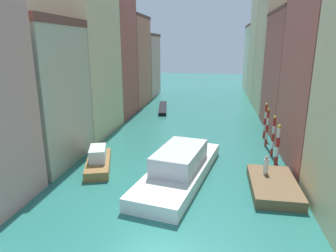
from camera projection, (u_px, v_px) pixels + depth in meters
name	position (u px, v px, depth m)	size (l,w,h in m)	color
ground_plane	(191.00, 129.00, 38.65)	(154.00, 154.00, 0.00)	#28756B
building_left_1	(34.00, 93.00, 26.52)	(7.15, 8.75, 12.83)	#BCB299
building_left_2	(78.00, 43.00, 34.48)	(7.15, 10.49, 21.51)	beige
building_left_3	(107.00, 47.00, 43.51)	(7.15, 8.23, 20.28)	#B25147
building_left_4	(126.00, 61.00, 52.84)	(7.15, 9.84, 15.43)	#C6705B
building_left_5	(140.00, 65.00, 62.70)	(7.15, 9.44, 12.71)	tan
building_right_2	(300.00, 72.00, 36.20)	(7.15, 11.83, 14.61)	#B25147
building_right_3	(283.00, 51.00, 46.34)	(7.15, 10.70, 19.20)	beige
building_right_4	(271.00, 44.00, 56.82)	(7.15, 11.68, 21.49)	beige
building_right_5	(261.00, 58.00, 68.79)	(7.15, 11.36, 14.95)	beige
waterfront_dock	(273.00, 185.00, 22.29)	(3.35, 6.06, 0.76)	brown
person_on_dock	(266.00, 165.00, 23.34)	(0.36, 0.36, 1.45)	white
mooring_pole_0	(278.00, 145.00, 26.49)	(0.34, 0.34, 3.82)	red
mooring_pole_1	(273.00, 136.00, 28.72)	(0.29, 0.29, 4.07)	red
mooring_pole_2	(267.00, 127.00, 31.57)	(0.27, 0.27, 4.13)	red
mooring_pole_3	(265.00, 120.00, 34.48)	(0.30, 0.30, 4.15)	red
vaporetto_white	(180.00, 167.00, 24.28)	(6.38, 13.48, 2.54)	white
gondola_black	(163.00, 108.00, 50.01)	(2.78, 9.89, 0.52)	black
motorboat_0	(98.00, 161.00, 26.31)	(3.71, 6.24, 1.90)	olive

